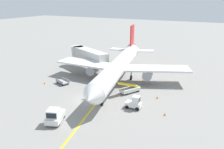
{
  "coord_description": "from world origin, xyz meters",
  "views": [
    {
      "loc": [
        20.53,
        -29.88,
        16.48
      ],
      "look_at": [
        0.96,
        7.36,
        2.5
      ],
      "focal_mm": 36.93,
      "sensor_mm": 36.0,
      "label": 1
    }
  ],
  "objects_px": {
    "airliner": "(120,65)",
    "ground_crew_marshaller": "(87,94)",
    "baggage_cart_loaded": "(63,82)",
    "safety_cone_nose_left": "(157,97)",
    "baggage_tug_near_wing": "(134,103)",
    "safety_cone_wingtip_left": "(165,114)",
    "safety_cone_wingtip_right": "(143,80)",
    "pushback_tug": "(55,116)",
    "belt_loader_forward_hold": "(130,89)",
    "jet_bridge": "(87,54)",
    "safety_cone_nose_right": "(44,83)"
  },
  "relations": [
    {
      "from": "ground_crew_marshaller",
      "to": "belt_loader_forward_hold",
      "type": "bearing_deg",
      "value": 47.32
    },
    {
      "from": "belt_loader_forward_hold",
      "to": "jet_bridge",
      "type": "bearing_deg",
      "value": 148.86
    },
    {
      "from": "ground_crew_marshaller",
      "to": "safety_cone_wingtip_left",
      "type": "xyz_separation_m",
      "value": [
        13.46,
        0.25,
        -0.69
      ]
    },
    {
      "from": "airliner",
      "to": "baggage_tug_near_wing",
      "type": "relative_size",
      "value": 14.06
    },
    {
      "from": "safety_cone_wingtip_left",
      "to": "safety_cone_wingtip_right",
      "type": "bearing_deg",
      "value": 123.05
    },
    {
      "from": "baggage_cart_loaded",
      "to": "safety_cone_nose_left",
      "type": "relative_size",
      "value": 8.64
    },
    {
      "from": "airliner",
      "to": "safety_cone_nose_left",
      "type": "xyz_separation_m",
      "value": [
        9.68,
        -4.91,
        -3.2
      ]
    },
    {
      "from": "airliner",
      "to": "safety_cone_nose_left",
      "type": "relative_size",
      "value": 79.68
    },
    {
      "from": "pushback_tug",
      "to": "belt_loader_forward_hold",
      "type": "relative_size",
      "value": 0.81
    },
    {
      "from": "safety_cone_nose_left",
      "to": "safety_cone_wingtip_left",
      "type": "bearing_deg",
      "value": -62.39
    },
    {
      "from": "airliner",
      "to": "pushback_tug",
      "type": "bearing_deg",
      "value": -91.67
    },
    {
      "from": "jet_bridge",
      "to": "safety_cone_nose_right",
      "type": "height_order",
      "value": "jet_bridge"
    },
    {
      "from": "baggage_tug_near_wing",
      "to": "safety_cone_nose_left",
      "type": "bearing_deg",
      "value": 68.16
    },
    {
      "from": "jet_bridge",
      "to": "pushback_tug",
      "type": "distance_m",
      "value": 26.31
    },
    {
      "from": "ground_crew_marshaller",
      "to": "safety_cone_wingtip_left",
      "type": "relative_size",
      "value": 3.86
    },
    {
      "from": "airliner",
      "to": "safety_cone_wingtip_right",
      "type": "bearing_deg",
      "value": 25.2
    },
    {
      "from": "airliner",
      "to": "ground_crew_marshaller",
      "type": "bearing_deg",
      "value": -95.38
    },
    {
      "from": "ground_crew_marshaller",
      "to": "safety_cone_wingtip_left",
      "type": "distance_m",
      "value": 13.48
    },
    {
      "from": "pushback_tug",
      "to": "baggage_tug_near_wing",
      "type": "bearing_deg",
      "value": 48.3
    },
    {
      "from": "baggage_tug_near_wing",
      "to": "safety_cone_wingtip_right",
      "type": "distance_m",
      "value": 12.7
    },
    {
      "from": "airliner",
      "to": "baggage_cart_loaded",
      "type": "relative_size",
      "value": 9.22
    },
    {
      "from": "belt_loader_forward_hold",
      "to": "ground_crew_marshaller",
      "type": "bearing_deg",
      "value": -132.68
    },
    {
      "from": "airliner",
      "to": "safety_cone_wingtip_left",
      "type": "bearing_deg",
      "value": -39.42
    },
    {
      "from": "jet_bridge",
      "to": "safety_cone_nose_left",
      "type": "bearing_deg",
      "value": -24.68
    },
    {
      "from": "belt_loader_forward_hold",
      "to": "safety_cone_wingtip_right",
      "type": "relative_size",
      "value": 11.33
    },
    {
      "from": "airliner",
      "to": "safety_cone_nose_right",
      "type": "height_order",
      "value": "airliner"
    },
    {
      "from": "airliner",
      "to": "jet_bridge",
      "type": "xyz_separation_m",
      "value": [
        -11.12,
        4.64,
        0.12
      ]
    },
    {
      "from": "airliner",
      "to": "pushback_tug",
      "type": "xyz_separation_m",
      "value": [
        -0.56,
        -19.32,
        -2.42
      ]
    },
    {
      "from": "jet_bridge",
      "to": "baggage_cart_loaded",
      "type": "height_order",
      "value": "jet_bridge"
    },
    {
      "from": "airliner",
      "to": "baggage_tug_near_wing",
      "type": "bearing_deg",
      "value": -53.45
    },
    {
      "from": "safety_cone_nose_right",
      "to": "jet_bridge",
      "type": "bearing_deg",
      "value": 83.12
    },
    {
      "from": "safety_cone_nose_left",
      "to": "safety_cone_nose_right",
      "type": "relative_size",
      "value": 1.0
    },
    {
      "from": "belt_loader_forward_hold",
      "to": "airliner",
      "type": "bearing_deg",
      "value": 132.8
    },
    {
      "from": "safety_cone_wingtip_right",
      "to": "safety_cone_nose_right",
      "type": "bearing_deg",
      "value": -148.2
    },
    {
      "from": "ground_crew_marshaller",
      "to": "safety_cone_wingtip_right",
      "type": "height_order",
      "value": "ground_crew_marshaller"
    },
    {
      "from": "pushback_tug",
      "to": "safety_cone_nose_right",
      "type": "height_order",
      "value": "pushback_tug"
    },
    {
      "from": "baggage_tug_near_wing",
      "to": "ground_crew_marshaller",
      "type": "xyz_separation_m",
      "value": [
        -8.55,
        -0.3,
        -0.02
      ]
    },
    {
      "from": "pushback_tug",
      "to": "ground_crew_marshaller",
      "type": "relative_size",
      "value": 2.38
    },
    {
      "from": "baggage_tug_near_wing",
      "to": "belt_loader_forward_hold",
      "type": "xyz_separation_m",
      "value": [
        -3.21,
        5.5,
        -0.15
      ]
    },
    {
      "from": "safety_cone_wingtip_right",
      "to": "pushback_tug",
      "type": "bearing_deg",
      "value": -103.16
    },
    {
      "from": "belt_loader_forward_hold",
      "to": "safety_cone_nose_left",
      "type": "height_order",
      "value": "belt_loader_forward_hold"
    },
    {
      "from": "jet_bridge",
      "to": "belt_loader_forward_hold",
      "type": "distance_m",
      "value": 18.29
    },
    {
      "from": "airliner",
      "to": "safety_cone_nose_right",
      "type": "xyz_separation_m",
      "value": [
        -12.71,
        -8.54,
        -3.2
      ]
    },
    {
      "from": "belt_loader_forward_hold",
      "to": "baggage_cart_loaded",
      "type": "height_order",
      "value": "belt_loader_forward_hold"
    },
    {
      "from": "jet_bridge",
      "to": "safety_cone_nose_left",
      "type": "relative_size",
      "value": 29.02
    },
    {
      "from": "baggage_tug_near_wing",
      "to": "safety_cone_wingtip_left",
      "type": "height_order",
      "value": "baggage_tug_near_wing"
    },
    {
      "from": "airliner",
      "to": "pushback_tug",
      "type": "distance_m",
      "value": 19.48
    },
    {
      "from": "jet_bridge",
      "to": "safety_cone_nose_left",
      "type": "distance_m",
      "value": 23.13
    },
    {
      "from": "airliner",
      "to": "safety_cone_wingtip_right",
      "type": "height_order",
      "value": "airliner"
    },
    {
      "from": "pushback_tug",
      "to": "safety_cone_wingtip_left",
      "type": "xyz_separation_m",
      "value": [
        13.04,
        9.07,
        -0.77
      ]
    }
  ]
}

